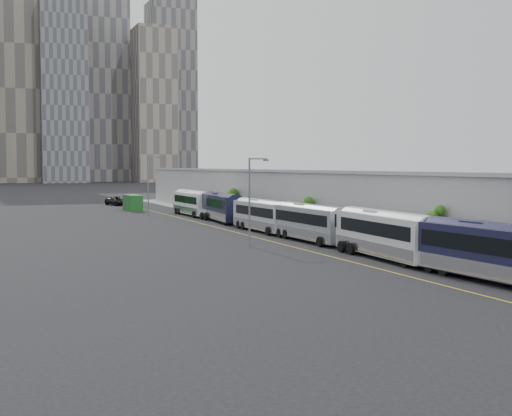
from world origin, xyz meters
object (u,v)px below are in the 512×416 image
bus_6 (193,205)px  shipping_container (133,203)px  bus_3 (310,226)px  street_lamp_near (251,195)px  street_lamp_far (149,182)px  suv (118,201)px  bus_2 (386,239)px  bus_5 (223,210)px  bus_4 (263,218)px  bus_1 (493,257)px

bus_6 → shipping_container: bus_6 is taller
bus_3 → bus_6: 40.31m
bus_6 → street_lamp_near: (-6.71, -41.98, 3.30)m
street_lamp_near → bus_6: bearing=80.9°
bus_3 → street_lamp_far: size_ratio=1.42×
bus_3 → suv: size_ratio=2.08×
bus_2 → bus_5: (-0.01, 41.52, -0.00)m
bus_4 → shipping_container: size_ratio=1.93×
bus_5 → shipping_container: size_ratio=2.07×
bus_5 → shipping_container: (-6.46, 28.37, -0.31)m
bus_5 → street_lamp_far: bearing=118.4°
street_lamp_far → bus_1: bearing=-84.3°
street_lamp_near → shipping_container: bearing=89.5°
street_lamp_far → suv: street_lamp_far is taller
bus_2 → suv: bearing=96.8°
bus_3 → street_lamp_near: 8.02m
bus_1 → bus_4: (-0.52, 39.04, -0.10)m
bus_4 → street_lamp_near: size_ratio=1.50×
bus_1 → suv: bus_1 is taller
bus_1 → shipping_container: (-6.72, 82.67, -0.31)m
bus_2 → bus_6: bearing=93.3°
bus_2 → bus_4: 26.26m
bus_4 → suv: bus_4 is taller
bus_2 → shipping_container: bus_2 is taller
bus_5 → street_lamp_near: bearing=-99.5°
bus_3 → shipping_container: size_ratio=1.96×
bus_5 → bus_6: (-0.28, 13.16, -0.04)m
street_lamp_near → shipping_container: 57.30m
bus_3 → bus_4: 11.88m
street_lamp_far → suv: bearing=88.2°
bus_6 → suv: bus_6 is taller
bus_6 → shipping_container: 16.41m
bus_2 → bus_1: bearing=-85.9°
bus_1 → street_lamp_near: street_lamp_near is taller
bus_2 → bus_6: (-0.30, 54.69, -0.05)m
bus_2 → bus_3: bearing=92.7°
bus_4 → street_lamp_near: bearing=-117.3°
shipping_container → suv: size_ratio=1.06×
street_lamp_far → bus_2: bearing=-83.2°
bus_1 → suv: (-5.99, 99.86, -0.80)m
bus_2 → bus_3: size_ratio=1.05×
bus_1 → bus_2: (-0.24, 12.78, 0.00)m
bus_1 → bus_3: bus_1 is taller
suv → bus_3: bearing=-101.9°
bus_6 → shipping_container: size_ratio=2.00×
bus_5 → bus_6: 13.17m
bus_6 → bus_3: bearing=-90.0°
street_lamp_far → street_lamp_near: bearing=-90.4°
bus_5 → street_lamp_near: (-7.00, -28.82, 3.25)m
street_lamp_far → shipping_container: bearing=89.0°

